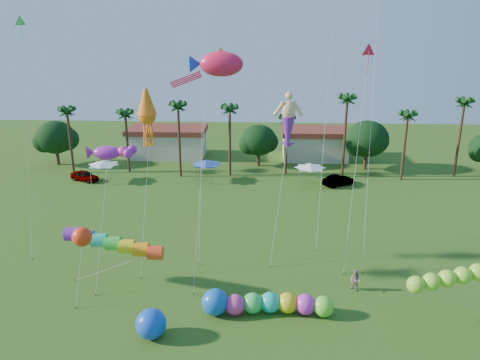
{
  "coord_description": "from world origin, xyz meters",
  "views": [
    {
      "loc": [
        1.78,
        -24.19,
        20.12
      ],
      "look_at": [
        0.0,
        10.0,
        9.0
      ],
      "focal_mm": 35.0,
      "sensor_mm": 36.0,
      "label": 1
    }
  ],
  "objects_px": {
    "car_a": "(85,176)",
    "car_b": "(338,180)",
    "spectator_b": "(355,281)",
    "caterpillar_inflatable": "(263,304)",
    "blue_ball": "(151,324)"
  },
  "relations": [
    {
      "from": "car_a",
      "to": "blue_ball",
      "type": "relative_size",
      "value": 1.99
    },
    {
      "from": "spectator_b",
      "to": "blue_ball",
      "type": "distance_m",
      "value": 16.4
    },
    {
      "from": "caterpillar_inflatable",
      "to": "blue_ball",
      "type": "relative_size",
      "value": 4.65
    },
    {
      "from": "car_a",
      "to": "car_b",
      "type": "xyz_separation_m",
      "value": [
        34.79,
        -0.28,
        0.01
      ]
    },
    {
      "from": "caterpillar_inflatable",
      "to": "blue_ball",
      "type": "distance_m",
      "value": 8.2
    },
    {
      "from": "spectator_b",
      "to": "caterpillar_inflatable",
      "type": "bearing_deg",
      "value": -109.39
    },
    {
      "from": "spectator_b",
      "to": "blue_ball",
      "type": "bearing_deg",
      "value": -110.79
    },
    {
      "from": "caterpillar_inflatable",
      "to": "car_a",
      "type": "bearing_deg",
      "value": 127.01
    },
    {
      "from": "caterpillar_inflatable",
      "to": "blue_ball",
      "type": "xyz_separation_m",
      "value": [
        -7.55,
        -3.19,
        0.22
      ]
    },
    {
      "from": "caterpillar_inflatable",
      "to": "car_b",
      "type": "bearing_deg",
      "value": 69.56
    },
    {
      "from": "car_b",
      "to": "caterpillar_inflatable",
      "type": "bearing_deg",
      "value": 130.2
    },
    {
      "from": "spectator_b",
      "to": "caterpillar_inflatable",
      "type": "xyz_separation_m",
      "value": [
        -7.4,
        -3.56,
        -0.08
      ]
    },
    {
      "from": "car_a",
      "to": "spectator_b",
      "type": "bearing_deg",
      "value": -105.14
    },
    {
      "from": "car_a",
      "to": "spectator_b",
      "type": "height_order",
      "value": "spectator_b"
    },
    {
      "from": "spectator_b",
      "to": "car_b",
      "type": "bearing_deg",
      "value": 129.37
    }
  ]
}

